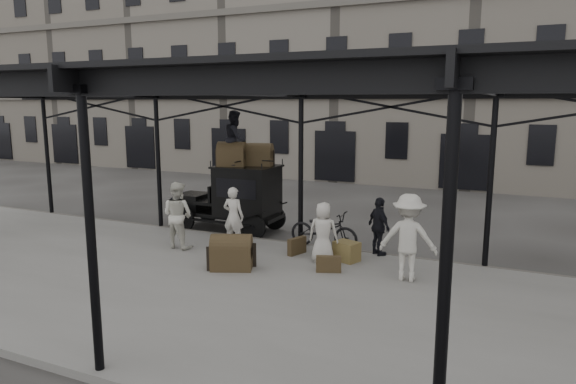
# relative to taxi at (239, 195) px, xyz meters

# --- Properties ---
(ground) EXTENTS (120.00, 120.00, 0.00)m
(ground) POSITION_rel_taxi_xyz_m (2.59, -2.96, -1.20)
(ground) COLOR #383533
(ground) RESTS_ON ground
(platform) EXTENTS (28.00, 8.00, 0.15)m
(platform) POSITION_rel_taxi_xyz_m (2.59, -4.96, -1.13)
(platform) COLOR slate
(platform) RESTS_ON ground
(canopy) EXTENTS (22.50, 9.00, 4.74)m
(canopy) POSITION_rel_taxi_xyz_m (2.59, -4.68, 3.39)
(canopy) COLOR black
(canopy) RESTS_ON ground
(building_frontage) EXTENTS (64.00, 8.00, 14.00)m
(building_frontage) POSITION_rel_taxi_xyz_m (2.59, 15.04, 5.80)
(building_frontage) COLOR slate
(building_frontage) RESTS_ON ground
(taxi) EXTENTS (3.65, 1.55, 2.18)m
(taxi) POSITION_rel_taxi_xyz_m (0.00, 0.00, 0.00)
(taxi) COLOR black
(taxi) RESTS_ON ground
(porter_left) EXTENTS (0.64, 0.44, 1.68)m
(porter_left) POSITION_rel_taxi_xyz_m (0.95, -1.96, -0.21)
(porter_left) COLOR beige
(porter_left) RESTS_ON platform
(porter_midleft) EXTENTS (0.94, 0.76, 1.86)m
(porter_midleft) POSITION_rel_taxi_xyz_m (-0.35, -2.79, -0.12)
(porter_midleft) COLOR beige
(porter_midleft) RESTS_ON platform
(porter_centre) EXTENTS (0.82, 0.59, 1.55)m
(porter_centre) POSITION_rel_taxi_xyz_m (3.80, -2.34, -0.28)
(porter_centre) COLOR beige
(porter_centre) RESTS_ON platform
(porter_official) EXTENTS (0.93, 0.90, 1.56)m
(porter_official) POSITION_rel_taxi_xyz_m (4.93, -1.16, -0.27)
(porter_official) COLOR black
(porter_official) RESTS_ON platform
(porter_right) EXTENTS (1.35, 0.85, 2.00)m
(porter_right) POSITION_rel_taxi_xyz_m (6.03, -2.80, -0.05)
(porter_right) COLOR beige
(porter_right) RESTS_ON platform
(bicycle) EXTENTS (2.05, 0.83, 1.06)m
(bicycle) POSITION_rel_taxi_xyz_m (3.38, -1.16, -0.53)
(bicycle) COLOR black
(bicycle) RESTS_ON platform
(porter_roof) EXTENTS (0.89, 1.01, 1.74)m
(porter_roof) POSITION_rel_taxi_xyz_m (-0.03, -0.10, 1.85)
(porter_roof) COLOR black
(porter_roof) RESTS_ON taxi
(steamer_trunk_roof_near) EXTENTS (0.98, 0.74, 0.64)m
(steamer_trunk_roof_near) POSITION_rel_taxi_xyz_m (-0.08, -0.25, 1.30)
(steamer_trunk_roof_near) COLOR #453620
(steamer_trunk_roof_near) RESTS_ON taxi
(steamer_trunk_roof_far) EXTENTS (0.90, 0.65, 0.60)m
(steamer_trunk_roof_far) POSITION_rel_taxi_xyz_m (0.67, 0.20, 1.27)
(steamer_trunk_roof_far) COLOR #453620
(steamer_trunk_roof_far) RESTS_ON taxi
(steamer_trunk_platform) EXTENTS (1.15, 0.94, 0.73)m
(steamer_trunk_platform) POSITION_rel_taxi_xyz_m (1.98, -3.79, -0.69)
(steamer_trunk_platform) COLOR #453620
(steamer_trunk_platform) RESTS_ON platform
(wicker_hamper) EXTENTS (0.72, 0.63, 0.50)m
(wicker_hamper) POSITION_rel_taxi_xyz_m (4.32, -2.00, -0.80)
(wicker_hamper) COLOR olive
(wicker_hamper) RESTS_ON platform
(suitcase_upright) EXTENTS (0.33, 0.62, 0.45)m
(suitcase_upright) POSITION_rel_taxi_xyz_m (2.93, -2.00, -0.83)
(suitcase_upright) COLOR #453620
(suitcase_upright) RESTS_ON platform
(suitcase_flat) EXTENTS (0.61, 0.36, 0.40)m
(suitcase_flat) POSITION_rel_taxi_xyz_m (4.21, -3.04, -0.85)
(suitcase_flat) COLOR #453620
(suitcase_flat) RESTS_ON platform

